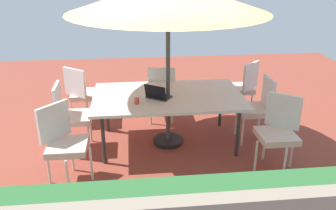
% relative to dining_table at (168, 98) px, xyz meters
% --- Properties ---
extents(ground_plane, '(10.00, 10.00, 0.02)m').
position_rel_dining_table_xyz_m(ground_plane, '(0.00, 0.00, -0.73)').
color(ground_plane, brown).
extents(dining_table, '(2.11, 1.27, 0.76)m').
position_rel_dining_table_xyz_m(dining_table, '(0.00, 0.00, 0.00)').
color(dining_table, white).
rests_on(dining_table, ground_plane).
extents(chair_southeast, '(0.58, 0.58, 0.98)m').
position_rel_dining_table_xyz_m(chair_southeast, '(1.30, -0.84, -0.16)').
color(chair_southeast, beige).
rests_on(chair_southeast, ground_plane).
extents(chair_southwest, '(0.59, 0.59, 0.98)m').
position_rel_dining_table_xyz_m(chair_southwest, '(-1.36, -0.84, -0.16)').
color(chair_southwest, beige).
rests_on(chair_southwest, ground_plane).
extents(chair_east, '(0.47, 0.46, 0.98)m').
position_rel_dining_table_xyz_m(chair_east, '(1.38, 0.03, -0.16)').
color(chair_east, beige).
rests_on(chair_east, ground_plane).
extents(chair_northeast, '(0.59, 0.59, 0.98)m').
position_rel_dining_table_xyz_m(chair_northeast, '(1.34, 0.83, -0.16)').
color(chair_northeast, beige).
rests_on(chair_northeast, ground_plane).
extents(chair_northwest, '(0.58, 0.58, 0.98)m').
position_rel_dining_table_xyz_m(chair_northwest, '(-1.32, 0.82, -0.16)').
color(chair_northwest, beige).
rests_on(chair_northwest, ground_plane).
extents(chair_west, '(0.47, 0.46, 0.98)m').
position_rel_dining_table_xyz_m(chair_west, '(-1.32, 0.04, -0.16)').
color(chair_west, beige).
rests_on(chair_west, ground_plane).
extents(chair_south, '(0.46, 0.47, 0.98)m').
position_rel_dining_table_xyz_m(chair_south, '(0.03, -0.78, -0.16)').
color(chair_south, beige).
rests_on(chair_south, ground_plane).
extents(laptop, '(0.40, 0.38, 0.21)m').
position_rel_dining_table_xyz_m(laptop, '(0.15, 0.11, 0.09)').
color(laptop, '#2D2D33').
rests_on(laptop, dining_table).
extents(cup, '(0.07, 0.07, 0.08)m').
position_rel_dining_table_xyz_m(cup, '(0.45, 0.27, 0.09)').
color(cup, '#CC4C33').
rests_on(cup, dining_table).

